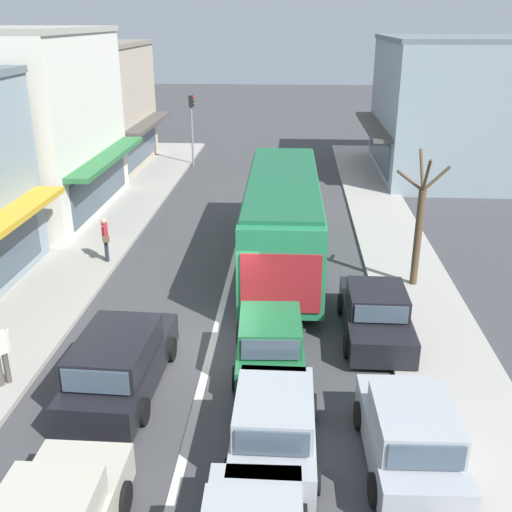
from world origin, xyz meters
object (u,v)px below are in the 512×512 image
Objects in this scene: parked_hatchback_kerb_front at (410,437)px; pedestrian_with_handbag_near at (105,237)px; wagon_queue_gap_filler at (120,363)px; city_bus at (283,213)px; traffic_light_downstreet at (192,118)px; pedestrian_browsing_midblock at (0,350)px; parked_sedan_kerb_second at (375,314)px; street_tree_right at (419,227)px; hatchback_adjacent_lane_lead at (274,425)px; hatchback_behind_bus_near at (270,343)px.

pedestrian_with_handbag_near reaches higher than parked_hatchback_kerb_front.
wagon_queue_gap_filler is 6.85m from parked_hatchback_kerb_front.
wagon_queue_gap_filler is at bearing -113.59° from city_bus.
traffic_light_downstreet is 2.58× the size of pedestrian_browsing_midblock.
pedestrian_with_handbag_near reaches higher than parked_sedan_kerb_second.
street_tree_right is at bearing -6.84° from pedestrian_with_handbag_near.
street_tree_right is at bearing 38.72° from wagon_queue_gap_filler.
wagon_queue_gap_filler is 2.80× the size of pedestrian_browsing_midblock.
wagon_queue_gap_filler is (-3.69, -8.45, -1.14)m from city_bus.
pedestrian_browsing_midblock is at bearing 163.70° from hatchback_adjacent_lane_lead.
pedestrian_browsing_midblock is (-0.76, -23.85, -1.79)m from traffic_light_downstreet.
city_bus is 6.13m from parked_sedan_kerb_second.
wagon_queue_gap_filler is (-3.55, -1.22, 0.04)m from hatchback_behind_bus_near.
parked_hatchback_kerb_front is 9.08m from street_tree_right.
city_bus is at bearing 104.49° from parked_hatchback_kerb_front.
parked_hatchback_kerb_front is 2.30× the size of pedestrian_with_handbag_near.
traffic_light_downstreet reaches higher than parked_sedan_kerb_second.
city_bus is 4.85m from street_tree_right.
pedestrian_with_handbag_near is at bearing 132.16° from parked_hatchback_kerb_front.
pedestrian_with_handbag_near is at bearing 88.93° from pedestrian_browsing_midblock.
city_bus is 2.59× the size of parked_sedan_kerb_second.
hatchback_adjacent_lane_lead is 5.83m from parked_sedan_kerb_second.
street_tree_right is (4.45, -1.92, 0.22)m from city_bus.
hatchback_behind_bus_near is 0.83× the size of wagon_queue_gap_filler.
city_bus is at bearing 88.87° from hatchback_behind_bus_near.
city_bus is at bearing -69.28° from traffic_light_downstreet.
hatchback_adjacent_lane_lead is 6.89m from pedestrian_browsing_midblock.
hatchback_behind_bus_near is at bearing -91.13° from city_bus.
parked_hatchback_kerb_front is 0.83× the size of street_tree_right.
hatchback_behind_bus_near is at bearing -75.94° from traffic_light_downstreet.
street_tree_right is at bearing 31.28° from pedestrian_browsing_midblock.
city_bus is at bearing 117.27° from parked_sedan_kerb_second.
pedestrian_browsing_midblock is (-9.28, -3.25, 0.40)m from parked_sedan_kerb_second.
hatchback_behind_bus_near is at bearing 129.74° from parked_hatchback_kerb_front.
hatchback_behind_bus_near is at bearing 19.04° from wagon_queue_gap_filler.
wagon_queue_gap_filler is 8.28m from pedestrian_with_handbag_near.
city_bus reaches higher than pedestrian_with_handbag_near.
pedestrian_browsing_midblock is at bearing -91.07° from pedestrian_with_handbag_near.
street_tree_right reaches higher than hatchback_adjacent_lane_lead.
traffic_light_downstreet is at bearing 88.18° from pedestrian_browsing_midblock.
pedestrian_browsing_midblock is (-6.53, -8.59, -0.81)m from city_bus.
pedestrian_with_handbag_near is 7.97m from pedestrian_browsing_midblock.
city_bus is 2.89× the size of hatchback_behind_bus_near.
city_bus is at bearing 90.42° from hatchback_adjacent_lane_lead.
city_bus reaches higher than wagon_queue_gap_filler.
wagon_queue_gap_filler is at bearing -160.96° from hatchback_behind_bus_near.
street_tree_right reaches higher than pedestrian_browsing_midblock.
city_bus is 7.32m from hatchback_behind_bus_near.
street_tree_right reaches higher than traffic_light_downstreet.
pedestrian_browsing_midblock is (-6.61, 1.93, 0.36)m from hatchback_adjacent_lane_lead.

